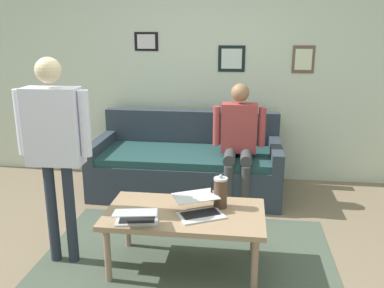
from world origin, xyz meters
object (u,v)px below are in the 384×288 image
Objects in this scene: laptop_center at (137,217)px; french_press at (220,192)px; couch at (187,166)px; person_standing at (54,136)px; coffee_table at (185,217)px; person_seated at (239,137)px; laptop_left at (199,208)px.

laptop_center is 0.68m from french_press.
person_standing is at bearing 64.15° from couch.
coffee_table is 3.01× the size of laptop_center.
laptop_center is at bearing 35.23° from coffee_table.
person_standing is 1.96m from person_seated.
couch is 1.81m from laptop_center.
laptop_center is 1.73m from person_seated.
laptop_center is at bearing 163.91° from person_standing.
person_standing is at bearing 0.40° from laptop_left.
person_seated is (-0.69, -1.57, 0.21)m from laptop_center.
coffee_table is at bearing -178.19° from person_standing.
laptop_left is 1.22m from person_standing.
coffee_table is at bearing -144.77° from laptop_center.
person_standing is at bearing 1.81° from coffee_table.
french_press is at bearing 108.02° from couch.
french_press is 1.34m from person_standing.
french_press is 0.21× the size of person_seated.
coffee_table is 1.16m from person_standing.
couch is 4.67× the size of laptop_left.
coffee_table is at bearing 25.62° from french_press.
laptop_center is (0.32, 0.22, 0.09)m from coffee_table.
coffee_table is 0.95× the size of person_seated.
person_standing is (0.99, 0.03, 0.62)m from coffee_table.
couch reaches higher than laptop_left.
couch is at bearing -115.85° from person_standing.
person_seated reaches higher than laptop_left.
laptop_center is at bearing 86.54° from couch.
person_standing is at bearing 45.38° from person_seated.
french_press reaches higher than coffee_table.
laptop_left is at bearing 79.25° from person_seated.
coffee_table is at bearing 97.54° from couch.
couch is 1.59m from coffee_table.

